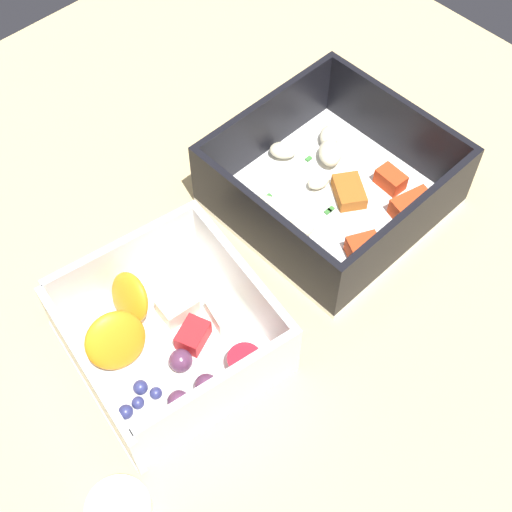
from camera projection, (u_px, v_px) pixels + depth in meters
table_surface at (251, 284)px, 59.22cm from camera, size 80.00×80.00×2.00cm
pasta_container at (332, 186)px, 61.11cm from camera, size 17.27×16.86×6.84cm
fruit_bowl at (168, 335)px, 52.94cm from camera, size 15.81×16.02×6.09cm
paper_cup_liner at (119, 510)px, 47.09cm from camera, size 4.35×4.35×1.46cm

